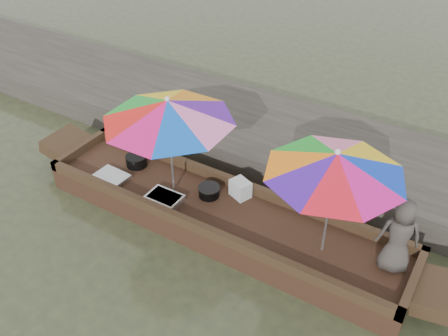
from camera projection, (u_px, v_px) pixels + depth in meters
The scene contains 11 objects.
water at pixel (220, 227), 7.27m from camera, with size 80.00×80.00×0.00m, color #303424.
dock at pixel (287, 142), 8.63m from camera, with size 22.00×2.20×0.50m, color #2D2B26.
boat_hull at pixel (220, 218), 7.16m from camera, with size 5.47×1.20×0.35m, color #351E14.
cooking_pot at pixel (136, 161), 7.86m from camera, with size 0.33×0.33×0.17m, color black.
tray_crayfish at pixel (165, 198), 7.17m from camera, with size 0.51×0.35×0.09m, color silver.
tray_scallop at pixel (112, 177), 7.62m from camera, with size 0.51×0.35×0.06m, color silver.
charcoal_grill at pixel (209, 192), 7.25m from camera, with size 0.30×0.30×0.14m, color black.
supply_bag at pixel (240, 189), 7.22m from camera, with size 0.28×0.22×0.26m, color silver.
vendor at pixel (399, 236), 5.87m from camera, with size 0.51×0.33×1.04m, color #3D3834.
umbrella_bow at pixel (171, 146), 6.94m from camera, with size 1.84×1.84×1.55m, color pink, non-canonical shape.
umbrella_stern at pixel (329, 204), 5.95m from camera, with size 1.68×1.68×1.55m, color #0C38D8, non-canonical shape.
Camera 1 is at (2.85, -4.54, 4.98)m, focal length 40.00 mm.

